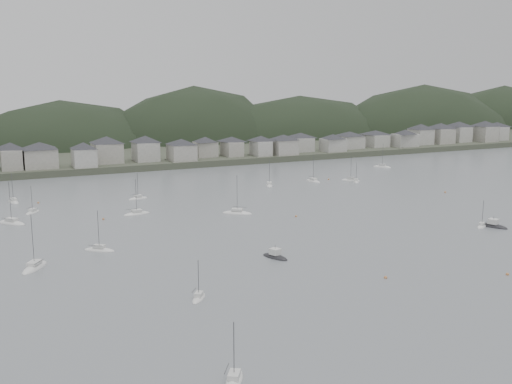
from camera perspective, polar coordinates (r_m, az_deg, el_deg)
ground at (r=123.50m, az=15.42°, el=-8.60°), size 900.00×900.00×0.00m
far_shore_land at (r=391.87m, az=-14.11°, el=4.75°), size 900.00×250.00×3.00m
forested_ridge at (r=369.56m, az=-12.48°, el=2.48°), size 851.55×103.94×102.57m
waterfront_town at (r=301.05m, az=-0.25°, el=4.73°), size 451.48×28.46×12.92m
sailboat_lead at (r=179.96m, az=-1.85°, el=-2.09°), size 9.30×8.18×12.89m
moored_fleet at (r=173.43m, az=-3.33°, el=-2.59°), size 267.88×176.54×13.21m
motor_launch_near at (r=176.76m, az=22.13°, el=-3.08°), size 5.52×8.70×3.95m
motor_launch_far at (r=135.78m, az=1.88°, el=-6.31°), size 4.96×7.77×3.76m
mooring_buoys at (r=167.37m, az=1.05°, el=-3.07°), size 160.81×121.78×0.70m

